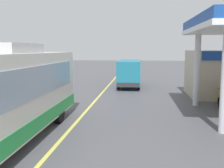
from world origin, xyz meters
TOP-DOWN VIEW (x-y plane):
  - ground at (0.00, 20.00)m, footprint 120.00×120.00m
  - lane_divider_stripe at (0.00, 15.00)m, footprint 0.16×50.00m
  - minibus_opposing_lane at (2.04, 20.54)m, footprint 2.04×6.13m

SIDE VIEW (x-z plane):
  - ground at x=0.00m, z-range 0.00..0.00m
  - lane_divider_stripe at x=0.00m, z-range 0.00..0.01m
  - minibus_opposing_lane at x=2.04m, z-range 0.25..2.69m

